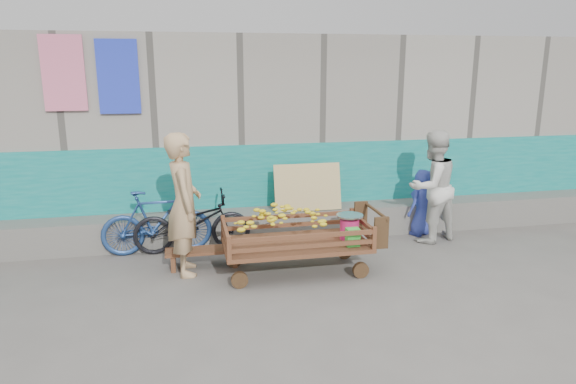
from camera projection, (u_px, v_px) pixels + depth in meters
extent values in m
plane|color=#595551|center=(329.00, 306.00, 5.60)|extent=(80.00, 80.00, 0.00)
cube|color=gray|center=(267.00, 126.00, 9.14)|extent=(12.00, 3.00, 3.00)
cube|color=#077A78|center=(283.00, 189.00, 7.89)|extent=(12.00, 0.03, 1.40)
cube|color=#5F5E59|center=(286.00, 223.00, 7.78)|extent=(12.00, 0.50, 0.45)
cube|color=tan|center=(308.00, 187.00, 7.58)|extent=(1.00, 0.19, 0.68)
cube|color=pink|center=(63.00, 73.00, 6.86)|extent=(0.55, 0.03, 1.00)
cube|color=blue|center=(118.00, 77.00, 7.01)|extent=(0.55, 0.03, 1.00)
cube|color=#572B19|center=(296.00, 244.00, 6.42)|extent=(1.80, 0.90, 0.05)
cylinder|color=#311F15|center=(240.00, 280.00, 6.02)|extent=(0.20, 0.06, 0.20)
cube|color=#572B19|center=(229.00, 248.00, 5.81)|extent=(0.05, 0.05, 0.28)
cylinder|color=#311F15|center=(234.00, 260.00, 6.65)|extent=(0.20, 0.06, 0.20)
cube|color=#572B19|center=(223.00, 226.00, 6.61)|extent=(0.05, 0.05, 0.28)
cylinder|color=#311F15|center=(361.00, 270.00, 6.32)|extent=(0.20, 0.06, 0.20)
cube|color=#572B19|center=(374.00, 238.00, 6.15)|extent=(0.05, 0.05, 0.28)
cylinder|color=#311F15|center=(344.00, 252.00, 6.94)|extent=(0.20, 0.06, 0.20)
cube|color=#572B19|center=(352.00, 218.00, 6.95)|extent=(0.05, 0.05, 0.28)
cube|color=#572B19|center=(304.00, 246.00, 5.99)|extent=(1.74, 0.04, 0.05)
cube|color=#572B19|center=(304.00, 236.00, 5.96)|extent=(1.74, 0.04, 0.05)
cube|color=#572B19|center=(289.00, 225.00, 6.78)|extent=(1.74, 0.04, 0.05)
cube|color=#572B19|center=(289.00, 216.00, 6.76)|extent=(1.74, 0.04, 0.05)
cube|color=#572B19|center=(226.00, 239.00, 6.22)|extent=(0.04, 0.84, 0.05)
cube|color=#572B19|center=(226.00, 230.00, 6.19)|extent=(0.04, 0.84, 0.05)
cube|color=#572B19|center=(362.00, 230.00, 6.56)|extent=(0.04, 0.84, 0.05)
cube|color=#572B19|center=(362.00, 221.00, 6.53)|extent=(0.04, 0.84, 0.05)
cylinder|color=#311F15|center=(376.00, 211.00, 6.53)|extent=(0.04, 0.80, 0.04)
cube|color=#311F15|center=(361.00, 216.00, 6.91)|extent=(0.18, 0.04, 0.40)
cube|color=#311F15|center=(381.00, 233.00, 6.21)|extent=(0.18, 0.04, 0.40)
ellipsoid|color=yellow|center=(288.00, 226.00, 6.34)|extent=(1.30, 0.70, 0.44)
cylinder|color=#E32371|center=(349.00, 229.00, 6.52)|extent=(0.24, 0.24, 0.26)
cylinder|color=silver|center=(350.00, 218.00, 6.48)|extent=(0.03, 0.03, 0.06)
cylinder|color=silver|center=(350.00, 215.00, 6.47)|extent=(0.34, 0.34, 0.02)
cube|color=green|center=(353.00, 237.00, 6.24)|extent=(0.16, 0.12, 0.22)
cube|color=#572B19|center=(204.00, 250.00, 6.63)|extent=(0.98, 0.29, 0.04)
cube|color=#572B19|center=(173.00, 262.00, 6.59)|extent=(0.06, 0.27, 0.20)
cube|color=#572B19|center=(234.00, 257.00, 6.74)|extent=(0.06, 0.27, 0.20)
imported|color=tan|center=(184.00, 204.00, 6.30)|extent=(0.47, 0.68, 1.78)
imported|color=silver|center=(432.00, 187.00, 7.49)|extent=(0.95, 0.83, 1.65)
imported|color=#2F3EA3|center=(422.00, 203.00, 7.83)|extent=(0.59, 0.52, 1.03)
imported|color=black|center=(192.00, 222.00, 7.15)|extent=(1.62, 0.59, 0.85)
imported|color=navy|center=(157.00, 222.00, 7.07)|extent=(1.53, 0.51, 0.90)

